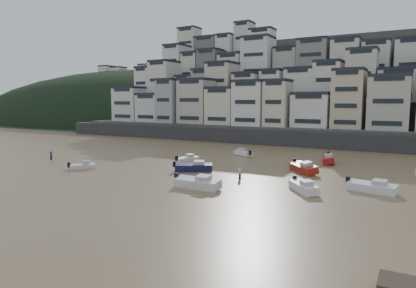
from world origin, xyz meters
The scene contains 15 objects.
sea_strip centered at (-110.00, 145.00, 0.01)m, with size 340.00×340.00×0.00m, color #435160.
harbor_wall centered at (10.00, 65.00, 1.75)m, with size 140.00×3.00×3.50m, color #38383A.
hillside centered at (14.73, 104.84, 13.01)m, with size 141.04×66.00×50.00m.
headland centered at (-95.00, 135.00, 0.02)m, with size 216.00×135.00×53.33m.
boat_a centered at (11.00, 19.38, 0.87)m, with size 6.35×2.08×1.73m, color silver, non-canonical shape.
boat_b centered at (22.55, 24.00, 0.76)m, with size 5.56×1.82×1.52m, color white, non-canonical shape.
boat_c centered at (4.98, 28.44, 0.82)m, with size 6.03×1.97×1.64m, color #151842, non-canonical shape.
boat_d centered at (29.47, 27.49, 0.80)m, with size 5.83×1.91×1.59m, color white, non-canonical shape.
boat_e centered at (19.51, 35.34, 0.86)m, with size 6.28×2.06×1.71m, color maroon, non-canonical shape.
boat_f centered at (-0.33, 35.00, 0.62)m, with size 4.56×1.49×1.24m, color white, non-canonical shape.
boat_h centered at (5.11, 46.34, 0.66)m, with size 4.85×1.59×1.32m, color silver, non-canonical shape.
boat_i centered at (21.02, 45.59, 0.83)m, with size 6.06×1.98×1.65m, color #AA1416, non-canonical shape.
boat_j centered at (-10.94, 21.70, 0.55)m, with size 4.07×1.33×1.11m, color white, non-canonical shape.
person_blue centered at (-22.43, 25.06, 0.87)m, with size 0.44×0.44×1.74m, color blue, non-canonical shape.
person_pink centered at (13.30, 26.66, 0.87)m, with size 0.44×0.44×1.74m, color #F7B4AE, non-canonical shape.
Camera 1 is at (33.28, -17.85, 10.52)m, focal length 32.00 mm.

